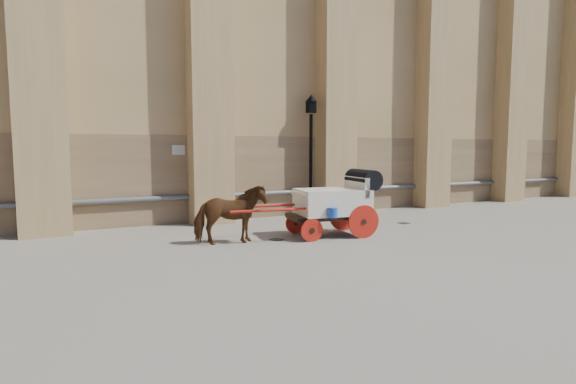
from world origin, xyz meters
TOP-DOWN VIEW (x-y plane):
  - ground at (0.00, 0.00)m, footprint 90.00×90.00m
  - cathedral at (2.07, 7.81)m, footprint 44.80×9.20m
  - horse at (-1.57, 0.04)m, footprint 1.97×1.08m
  - carriage at (1.64, -0.18)m, footprint 4.53×1.77m
  - street_lamp at (2.83, 3.47)m, footprint 0.42×0.42m
  - drain_grate_near at (-0.23, -0.00)m, footprint 0.42×0.42m
  - drain_grate_far at (4.86, 0.58)m, footprint 0.34×0.34m

SIDE VIEW (x-z plane):
  - ground at x=0.00m, z-range 0.00..0.00m
  - drain_grate_near at x=-0.23m, z-range 0.00..0.01m
  - drain_grate_far at x=4.86m, z-range 0.00..0.01m
  - horse at x=-1.57m, z-range 0.00..1.58m
  - carriage at x=1.64m, z-range 0.08..2.01m
  - street_lamp at x=2.83m, z-range 0.16..4.69m
  - cathedral at x=2.07m, z-range -0.59..18.61m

